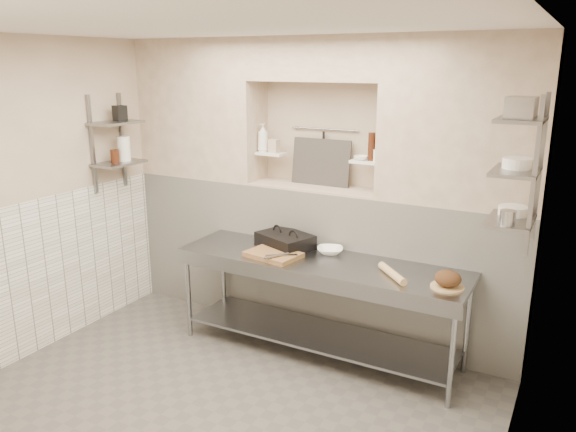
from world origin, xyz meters
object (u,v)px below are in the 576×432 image
Objects in this scene: prep_table at (319,288)px; jug_left at (124,149)px; bottle_soap at (263,138)px; mixing_bowl at (330,251)px; cutting_board at (273,254)px; bread_loaf at (448,278)px; panini_press at (285,241)px; bowl_alcove at (361,158)px; rolling_pin at (392,273)px.

prep_table is 2.41m from jug_left.
bottle_soap is 1.14× the size of jug_left.
cutting_board is at bearing -141.86° from mixing_bowl.
cutting_board is 1.53m from bread_loaf.
panini_press is 0.28m from cutting_board.
bowl_alcove is at bearing 14.98° from jug_left.
cutting_board is 1.25m from bottle_soap.
panini_press is 1.07m from bottle_soap.
rolling_pin is at bearing -23.25° from mixing_bowl.
prep_table is at bearing 14.71° from cutting_board.
panini_press is 1.26× the size of cutting_board.
bread_loaf is 3.36m from jug_left.
prep_table is 6.38× the size of rolling_pin.
cutting_board is at bearing -165.29° from prep_table.
mixing_bowl is at bearing 7.13° from jug_left.
panini_press is at bearing -40.22° from bottle_soap.
bread_loaf is 1.60× the size of bowl_alcove.
prep_table is at bearing 175.59° from bread_loaf.
panini_press is 2.08× the size of bottle_soap.
rolling_pin is (0.68, -0.29, 0.00)m from mixing_bowl.
prep_table is 11.19× the size of mixing_bowl.
cutting_board is 1.99× the size of mixing_bowl.
bread_loaf reaches higher than cutting_board.
cutting_board is (-0.40, -0.10, 0.28)m from prep_table.
bread_loaf is (1.56, -0.26, 0.01)m from panini_press.
bread_loaf is 1.40m from bowl_alcove.
bowl_alcove reaches higher than cutting_board.
bottle_soap is (-2.02, 0.65, 0.88)m from bread_loaf.
bread_loaf is at bearing 0.68° from cutting_board.
mixing_bowl is at bearing -21.04° from bottle_soap.
bowl_alcove is 2.37m from jug_left.
cutting_board is (0.03, -0.28, -0.05)m from panini_press.
panini_press is at bearing -174.36° from mixing_bowl.
panini_press is at bearing 167.49° from rolling_pin.
cutting_board is 3.63× the size of bowl_alcove.
bottle_soap is 1.04m from bowl_alcove.
prep_table is at bearing -104.11° from bowl_alcove.
bottle_soap reaches higher than bread_loaf.
panini_press is at bearing 7.51° from jug_left.
bottle_soap is (-0.46, 0.39, 0.89)m from panini_press.
mixing_bowl is at bearing 156.75° from rolling_pin.
bread_loaf is (1.13, -0.09, 0.33)m from prep_table.
cutting_board is 1.13× the size of rolling_pin.
rolling_pin is 1.45× the size of bottle_soap.
bread_loaf is at bearing -0.57° from jug_left.
jug_left reaches higher than cutting_board.
mixing_bowl is 1.14× the size of bread_loaf.
jug_left is at bearing 179.43° from bread_loaf.
panini_press is at bearing 170.57° from bread_loaf.
prep_table is 1.18m from bread_loaf.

